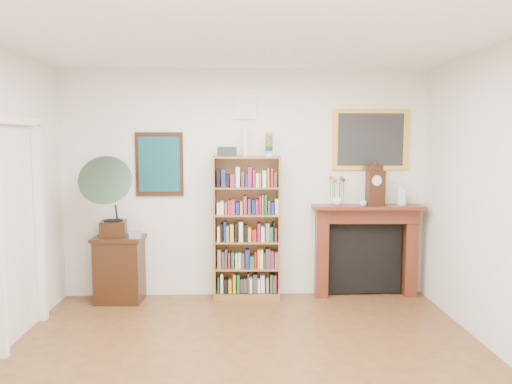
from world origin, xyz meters
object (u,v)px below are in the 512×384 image
bookshelf (247,220)px  teacup (363,203)px  cd_stack (135,235)px  side_cabinet (120,269)px  fireplace (366,242)px  flower_vase (337,200)px  mantel_clock (375,186)px  bottle_left (400,195)px  gramophone (109,192)px  bottle_right (404,197)px

bookshelf → teacup: bookshelf is taller
bookshelf → cd_stack: 1.33m
side_cabinet → fireplace: (3.02, 0.13, 0.28)m
flower_vase → mantel_clock: bearing=-2.7°
teacup → bottle_left: 0.50m
fireplace → gramophone: bearing=-173.1°
bottle_right → bottle_left: bearing=162.5°
bookshelf → bottle_left: 1.91m
gramophone → flower_vase: size_ratio=6.82×
bookshelf → flower_vase: 1.13m
gramophone → cd_stack: bearing=-3.5°
fireplace → teacup: teacup is taller
flower_vase → teacup: size_ratio=1.76×
flower_vase → bottle_left: bottle_left is taller
mantel_clock → cd_stack: bearing=172.4°
gramophone → flower_vase: bearing=-2.3°
cd_stack → bottle_right: bottle_right is taller
fireplace → cd_stack: fireplace is taller
flower_vase → cd_stack: bearing=-175.5°
gramophone → mantel_clock: 3.18m
side_cabinet → mantel_clock: mantel_clock is taller
gramophone → bottle_right: gramophone is taller
bookshelf → cd_stack: bookshelf is taller
fireplace → teacup: 0.52m
fireplace → cd_stack: size_ratio=11.44×
mantel_clock → bookshelf: bearing=169.0°
mantel_clock → flower_vase: size_ratio=3.48×
side_cabinet → mantel_clock: (3.10, 0.07, 0.99)m
teacup → side_cabinet: bearing=-179.8°
fireplace → bottle_left: size_ratio=5.72×
bookshelf → fireplace: size_ratio=1.47×
side_cabinet → mantel_clock: 3.26m
bookshelf → bottle_left: (1.89, 0.03, 0.29)m
mantel_clock → bottle_right: (0.36, 0.02, -0.14)m
flower_vase → gramophone: bearing=-175.6°
gramophone → bottle_right: bearing=-3.4°
side_cabinet → bottle_right: (3.47, 0.09, 0.85)m
gramophone → bottle_right: size_ratio=4.84×
fireplace → gramophone: gramophone is taller
fireplace → bottle_right: size_ratio=6.86×
gramophone → mantel_clock: (3.17, 0.19, 0.04)m
fireplace → side_cabinet: bearing=-175.2°
bookshelf → gramophone: size_ratio=2.08×
side_cabinet → gramophone: size_ratio=0.82×
fireplace → teacup: (-0.07, -0.12, 0.50)m
teacup → cd_stack: bearing=-177.7°
mantel_clock → gramophone: bearing=172.4°
bottle_right → teacup: bearing=-171.6°
teacup → bottle_right: bottle_right is taller
mantel_clock → bottle_right: 0.39m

